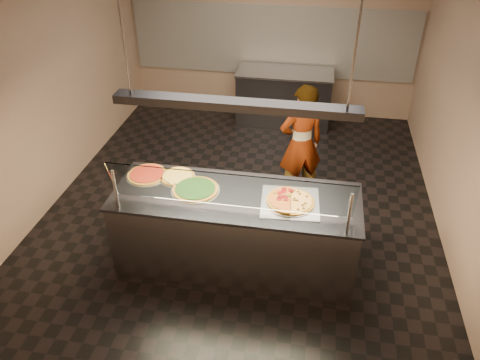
% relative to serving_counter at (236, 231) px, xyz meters
% --- Properties ---
extents(ground, '(5.00, 6.00, 0.02)m').
position_rel_serving_counter_xyz_m(ground, '(-0.12, 1.16, -0.48)').
color(ground, black).
rests_on(ground, ground).
extents(wall_back, '(5.00, 0.02, 3.00)m').
position_rel_serving_counter_xyz_m(wall_back, '(-0.12, 4.17, 1.03)').
color(wall_back, '#9A7D63').
rests_on(wall_back, ground).
extents(wall_front, '(5.00, 0.02, 3.00)m').
position_rel_serving_counter_xyz_m(wall_front, '(-0.12, -1.85, 1.03)').
color(wall_front, '#9A7D63').
rests_on(wall_front, ground).
extents(wall_left, '(0.02, 6.00, 3.00)m').
position_rel_serving_counter_xyz_m(wall_left, '(-2.63, 1.16, 1.03)').
color(wall_left, '#9A7D63').
rests_on(wall_left, ground).
extents(wall_right, '(0.02, 6.00, 3.00)m').
position_rel_serving_counter_xyz_m(wall_right, '(2.39, 1.16, 1.03)').
color(wall_right, '#9A7D63').
rests_on(wall_right, ground).
extents(tile_band, '(4.90, 0.02, 1.20)m').
position_rel_serving_counter_xyz_m(tile_band, '(-0.12, 4.14, 0.83)').
color(tile_band, silver).
rests_on(tile_band, wall_back).
extents(serving_counter, '(2.57, 0.94, 0.93)m').
position_rel_serving_counter_xyz_m(serving_counter, '(0.00, 0.00, 0.00)').
color(serving_counter, '#B7B7BC').
rests_on(serving_counter, ground).
extents(sneeze_guard, '(2.33, 0.18, 0.54)m').
position_rel_serving_counter_xyz_m(sneeze_guard, '(0.00, -0.34, 0.76)').
color(sneeze_guard, '#B7B7BC').
rests_on(sneeze_guard, serving_counter).
extents(perforated_tray, '(0.62, 0.62, 0.01)m').
position_rel_serving_counter_xyz_m(perforated_tray, '(0.56, -0.02, 0.47)').
color(perforated_tray, silver).
rests_on(perforated_tray, serving_counter).
extents(half_pizza_pepperoni, '(0.28, 0.50, 0.05)m').
position_rel_serving_counter_xyz_m(half_pizza_pepperoni, '(0.45, -0.02, 0.50)').
color(half_pizza_pepperoni, brown).
rests_on(half_pizza_pepperoni, perforated_tray).
extents(half_pizza_sausage, '(0.27, 0.50, 0.04)m').
position_rel_serving_counter_xyz_m(half_pizza_sausage, '(0.68, -0.02, 0.49)').
color(half_pizza_sausage, brown).
rests_on(half_pizza_sausage, perforated_tray).
extents(pizza_spinach, '(0.51, 0.51, 0.03)m').
position_rel_serving_counter_xyz_m(pizza_spinach, '(-0.44, 0.03, 0.48)').
color(pizza_spinach, silver).
rests_on(pizza_spinach, serving_counter).
extents(pizza_cheese, '(0.40, 0.40, 0.03)m').
position_rel_serving_counter_xyz_m(pizza_cheese, '(-0.69, 0.24, 0.48)').
color(pizza_cheese, silver).
rests_on(pizza_cheese, serving_counter).
extents(pizza_tomato, '(0.46, 0.46, 0.03)m').
position_rel_serving_counter_xyz_m(pizza_tomato, '(-1.03, 0.22, 0.48)').
color(pizza_tomato, silver).
rests_on(pizza_tomato, serving_counter).
extents(pizza_spatula, '(0.29, 0.17, 0.02)m').
position_rel_serving_counter_xyz_m(pizza_spatula, '(-0.68, 0.09, 0.49)').
color(pizza_spatula, '#B7B7BC').
rests_on(pizza_spatula, pizza_spinach).
extents(prep_table, '(1.63, 0.74, 0.93)m').
position_rel_serving_counter_xyz_m(prep_table, '(0.17, 3.71, 0.00)').
color(prep_table, '#333338').
rests_on(prep_table, ground).
extents(worker, '(0.70, 0.60, 1.62)m').
position_rel_serving_counter_xyz_m(worker, '(0.58, 1.45, 0.34)').
color(worker, '#2A242F').
rests_on(worker, ground).
extents(heat_lamp_housing, '(2.30, 0.18, 0.08)m').
position_rel_serving_counter_xyz_m(heat_lamp_housing, '(-0.00, 0.00, 1.48)').
color(heat_lamp_housing, '#333338').
rests_on(heat_lamp_housing, ceiling).
extents(lamp_rod_left, '(0.02, 0.02, 1.01)m').
position_rel_serving_counter_xyz_m(lamp_rod_left, '(-1.00, 0.00, 2.03)').
color(lamp_rod_left, '#B7B7BC').
rests_on(lamp_rod_left, ceiling).
extents(lamp_rod_right, '(0.02, 0.02, 1.01)m').
position_rel_serving_counter_xyz_m(lamp_rod_right, '(1.00, 0.00, 2.03)').
color(lamp_rod_right, '#B7B7BC').
rests_on(lamp_rod_right, ceiling).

